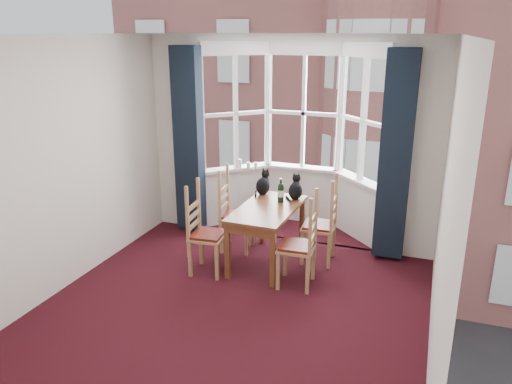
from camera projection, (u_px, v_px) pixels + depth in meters
The scene contains 23 objects.
floor at pixel (224, 318), 5.15m from camera, with size 4.50×4.50×0.00m, color black.
ceiling at pixel (218, 35), 4.29m from camera, with size 4.50×4.50×0.00m, color white.
wall_left at pixel (52, 170), 5.37m from camera, with size 4.50×4.50×0.00m, color silver.
wall_right at pixel (446, 215), 4.07m from camera, with size 4.50×4.50×0.00m, color silver.
wall_near at pixel (54, 307), 2.71m from camera, with size 4.00×4.00×0.00m, color silver.
wall_back_pier_left at pixel (180, 134), 7.27m from camera, with size 0.70×0.12×2.80m, color silver.
wall_back_pier_right at pixel (416, 152), 6.19m from camera, with size 0.70×0.12×2.80m, color silver.
bay_window at pixel (299, 135), 7.18m from camera, with size 2.76×0.94×2.80m.
curtain_left at pixel (189, 141), 7.05m from camera, with size 0.38×0.22×2.60m, color black.
curtain_right at pixel (395, 157), 6.12m from camera, with size 0.38×0.22×2.60m, color black.
dining_table at pixel (267, 215), 6.20m from camera, with size 0.71×1.27×0.75m.
chair_left_near at pixel (201, 235), 6.04m from camera, with size 0.43×0.45×0.92m.
chair_left_far at pixel (231, 216), 6.67m from camera, with size 0.44×0.46×0.92m.
chair_right_near at pixel (304, 248), 5.68m from camera, with size 0.43×0.44×0.92m.
chair_right_far at pixel (326, 227), 6.28m from camera, with size 0.42×0.44×0.92m.
cat_left at pixel (263, 184), 6.64m from camera, with size 0.20×0.27×0.35m.
cat_right at pixel (296, 189), 6.45m from camera, with size 0.21×0.27×0.34m.
wine_bottle at pixel (281, 192), 6.33m from camera, with size 0.08×0.08×0.31m.
candle_tall at pixel (240, 163), 7.47m from camera, with size 0.06×0.06×0.13m, color white.
candle_short at pixel (248, 165), 7.46m from camera, with size 0.06×0.06×0.09m, color white.
candle_extra at pixel (256, 165), 7.44m from camera, with size 0.05×0.05×0.09m, color white.
street at pixel (405, 160), 35.83m from camera, with size 80.00×80.00×0.00m, color #333335.
tenement_building at pixel (385, 68), 17.18m from camera, with size 18.40×7.80×15.20m.
Camera 1 is at (1.85, -4.11, 2.83)m, focal length 35.00 mm.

